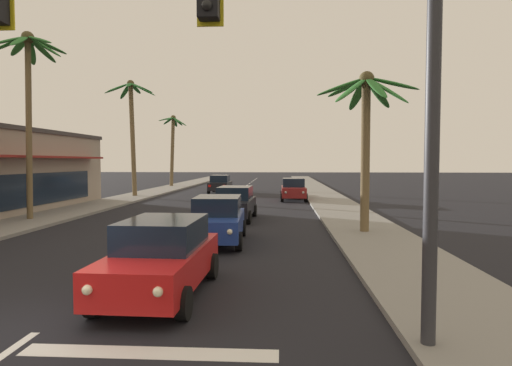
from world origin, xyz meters
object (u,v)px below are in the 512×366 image
at_px(sedan_fifth_in_queue, 235,203).
at_px(palm_right_second, 366,116).
at_px(palm_left_third, 132,114).
at_px(traffic_signal_mast, 219,31).
at_px(sedan_lead_at_stop_bar, 162,257).
at_px(sedan_third_in_queue, 217,219).
at_px(palm_left_second, 29,77).
at_px(sedan_oncoming_far, 220,184).
at_px(sedan_parked_nearest_kerb, 293,189).
at_px(palm_left_farthest, 173,139).

bearing_deg(sedan_fifth_in_queue, palm_right_second, -35.68).
distance_m(palm_left_third, palm_right_second, 23.27).
height_order(traffic_signal_mast, sedan_lead_at_stop_bar, traffic_signal_mast).
relative_size(sedan_third_in_queue, palm_right_second, 0.69).
bearing_deg(sedan_fifth_in_queue, palm_left_third, 127.07).
xyz_separation_m(sedan_fifth_in_queue, palm_left_second, (-9.90, -1.21, 6.20)).
height_order(sedan_oncoming_far, sedan_parked_nearest_kerb, same).
bearing_deg(palm_right_second, palm_left_second, 169.50).
distance_m(sedan_fifth_in_queue, palm_left_farthest, 29.55).
bearing_deg(palm_left_second, palm_right_second, -10.50).
xyz_separation_m(sedan_fifth_in_queue, palm_right_second, (5.71, -4.10, 3.92)).
bearing_deg(palm_right_second, sedan_oncoming_far, 112.05).
bearing_deg(sedan_parked_nearest_kerb, sedan_fifth_in_queue, -106.43).
height_order(traffic_signal_mast, sedan_third_in_queue, traffic_signal_mast).
distance_m(palm_left_second, palm_left_third, 14.27).
bearing_deg(sedan_fifth_in_queue, sedan_parked_nearest_kerb, 73.57).
xyz_separation_m(sedan_parked_nearest_kerb, palm_right_second, (2.44, -15.19, 3.92)).
distance_m(sedan_lead_at_stop_bar, palm_left_third, 27.77).
distance_m(palm_left_third, palm_left_farthest, 14.34).
distance_m(sedan_parked_nearest_kerb, palm_right_second, 15.88).
height_order(sedan_fifth_in_queue, sedan_oncoming_far, same).
bearing_deg(traffic_signal_mast, palm_right_second, 68.15).
bearing_deg(sedan_fifth_in_queue, sedan_third_in_queue, -89.74).
relative_size(sedan_lead_at_stop_bar, sedan_fifth_in_queue, 1.00).
relative_size(palm_left_third, palm_right_second, 1.47).
bearing_deg(traffic_signal_mast, sedan_third_in_queue, 98.74).
distance_m(sedan_third_in_queue, palm_right_second, 7.20).
relative_size(palm_left_second, palm_left_farthest, 1.12).
xyz_separation_m(traffic_signal_mast, sedan_lead_at_stop_bar, (-1.67, 2.59, -4.10)).
distance_m(sedan_fifth_in_queue, sedan_parked_nearest_kerb, 11.57).
bearing_deg(sedan_parked_nearest_kerb, palm_right_second, -80.88).
relative_size(sedan_third_in_queue, palm_left_second, 0.49).
bearing_deg(palm_left_second, sedan_oncoming_far, 71.38).
height_order(sedan_oncoming_far, palm_left_farthest, palm_left_farthest).
bearing_deg(palm_left_second, palm_left_farthest, 90.48).
relative_size(sedan_parked_nearest_kerb, palm_left_second, 0.48).
bearing_deg(palm_right_second, sedan_third_in_queue, -160.07).
bearing_deg(sedan_parked_nearest_kerb, sedan_third_in_queue, -100.65).
bearing_deg(sedan_parked_nearest_kerb, traffic_signal_mast, -94.17).
bearing_deg(palm_left_second, palm_left_third, 89.87).
bearing_deg(sedan_fifth_in_queue, palm_left_second, -173.06).
distance_m(sedan_lead_at_stop_bar, sedan_parked_nearest_kerb, 23.68).
relative_size(sedan_fifth_in_queue, sedan_oncoming_far, 1.01).
relative_size(palm_left_second, palm_left_third, 0.96).
xyz_separation_m(sedan_lead_at_stop_bar, sedan_oncoming_far, (-3.05, 30.57, 0.00)).
distance_m(sedan_fifth_in_queue, palm_right_second, 8.05).
distance_m(traffic_signal_mast, sedan_fifth_in_queue, 15.52).
distance_m(traffic_signal_mast, sedan_third_in_queue, 9.76).
bearing_deg(sedan_oncoming_far, palm_left_farthest, 126.77).
distance_m(sedan_lead_at_stop_bar, palm_left_farthest, 41.14).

